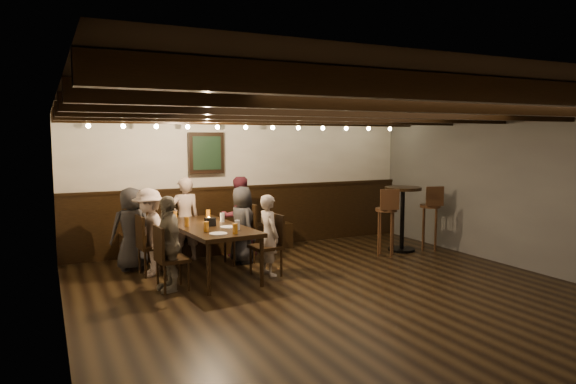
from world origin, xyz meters
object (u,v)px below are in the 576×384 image
chair_right_far (267,257)px  dining_table (209,230)px  chair_left_far (172,270)px  bar_stool_right (430,226)px  person_left_near (149,232)px  chair_left_near (152,256)px  person_bench_left (131,229)px  person_right_far (269,235)px  chair_right_near (241,245)px  person_left_far (169,243)px  person_bench_right (239,217)px  bar_stool_left (386,231)px  person_bench_centre (185,219)px  high_top_table (402,209)px  person_right_near (242,225)px

chair_right_far → dining_table: bearing=58.0°
chair_left_far → bar_stool_right: bar_stool_right is taller
chair_right_far → person_left_near: size_ratio=0.70×
chair_left_near → person_bench_left: size_ratio=0.70×
person_right_far → chair_left_near: bearing=58.5°
dining_table → chair_right_far: chair_right_far is taller
chair_right_near → person_left_far: size_ratio=0.75×
chair_left_near → person_bench_right: size_ratio=0.65×
chair_left_far → bar_stool_left: bar_stool_left is taller
chair_left_far → person_left_far: size_ratio=0.68×
chair_right_near → chair_left_far: bearing=122.0°
person_bench_right → person_left_far: person_bench_right is taller
person_bench_left → bar_stool_left: (4.06, -0.92, -0.20)m
chair_right_far → bar_stool_left: 2.35m
chair_right_near → person_bench_centre: size_ratio=0.69×
high_top_table → bar_stool_left: 0.63m
dining_table → person_right_near: 0.88m
person_left_near → person_right_near: bearing=90.0°
chair_left_far → person_right_far: size_ratio=0.72×
person_right_near → high_top_table: person_right_near is taller
person_bench_left → person_bench_right: size_ratio=0.93×
person_bench_right → bar_stool_left: 2.53m
high_top_table → bar_stool_right: bearing=-17.4°
person_left_far → person_right_near: (1.41, 1.03, -0.01)m
person_bench_left → person_right_near: person_bench_left is taller
chair_right_far → chair_right_near: bearing=-0.1°
person_bench_right → high_top_table: 2.91m
person_bench_right → bar_stool_right: person_bench_right is taller
person_left_near → chair_left_far: bearing=2.0°
dining_table → person_bench_left: (-0.98, 0.82, -0.04)m
chair_left_near → person_right_far: size_ratio=0.75×
person_bench_right → person_left_near: person_bench_right is taller
dining_table → person_right_far: size_ratio=1.71×
person_right_near → dining_table: bearing=121.0°
high_top_table → chair_right_far: bearing=-170.3°
person_bench_centre → person_left_near: person_bench_centre is taller
chair_left_near → bar_stool_left: 3.87m
chair_left_near → person_bench_left: bearing=-158.1°
person_left_near → person_right_far: size_ratio=1.08×
chair_left_far → chair_right_far: size_ratio=0.96×
person_bench_left → bar_stool_right: (5.06, -0.87, -0.20)m
chair_right_near → bar_stool_left: size_ratio=0.82×
chair_left_far → person_left_near: bearing=-178.0°
person_left_far → bar_stool_left: bearing=91.0°
dining_table → person_right_far: 0.88m
chair_left_near → bar_stool_left: bearing=77.6°
chair_right_near → person_left_far: bearing=121.5°
chair_right_near → person_right_near: bearing=-90.0°
bar_stool_right → person_bench_centre: bearing=-178.8°
chair_right_near → bar_stool_left: bar_stool_left is taller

